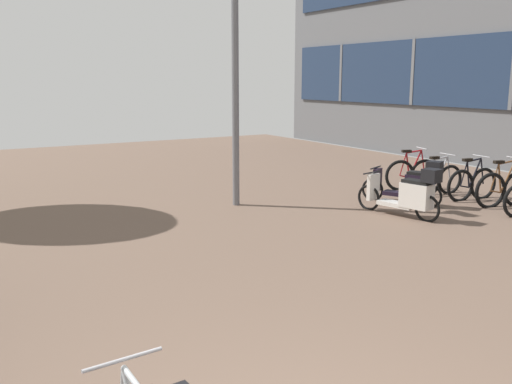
{
  "coord_description": "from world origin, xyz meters",
  "views": [
    {
      "loc": [
        -1.91,
        -2.33,
        2.55
      ],
      "look_at": [
        1.93,
        4.08,
        1.04
      ],
      "focal_mm": 39.49,
      "sensor_mm": 36.0,
      "label": 1
    }
  ],
  "objects_px": {
    "bicycle_rack_05": "(472,184)",
    "bicycle_rack_06": "(439,180)",
    "scooter_mid": "(408,194)",
    "lamp_post": "(235,58)",
    "bicycle_rack_07": "(412,174)",
    "scooter_near": "(412,184)",
    "bicycle_rack_04": "(504,189)"
  },
  "relations": [
    {
      "from": "bicycle_rack_05",
      "to": "bicycle_rack_04",
      "type": "bearing_deg",
      "value": -87.4
    },
    {
      "from": "bicycle_rack_05",
      "to": "lamp_post",
      "type": "xyz_separation_m",
      "value": [
        -4.58,
        2.14,
        2.6
      ]
    },
    {
      "from": "bicycle_rack_04",
      "to": "scooter_mid",
      "type": "relative_size",
      "value": 0.79
    },
    {
      "from": "scooter_mid",
      "to": "lamp_post",
      "type": "relative_size",
      "value": 0.34
    },
    {
      "from": "bicycle_rack_04",
      "to": "scooter_mid",
      "type": "xyz_separation_m",
      "value": [
        -2.38,
        0.32,
        0.09
      ]
    },
    {
      "from": "bicycle_rack_06",
      "to": "bicycle_rack_07",
      "type": "distance_m",
      "value": 0.75
    },
    {
      "from": "bicycle_rack_06",
      "to": "lamp_post",
      "type": "relative_size",
      "value": 0.25
    },
    {
      "from": "bicycle_rack_05",
      "to": "bicycle_rack_06",
      "type": "height_order",
      "value": "bicycle_rack_05"
    },
    {
      "from": "scooter_near",
      "to": "lamp_post",
      "type": "bearing_deg",
      "value": 149.39
    },
    {
      "from": "bicycle_rack_05",
      "to": "bicycle_rack_07",
      "type": "height_order",
      "value": "bicycle_rack_07"
    },
    {
      "from": "bicycle_rack_07",
      "to": "scooter_mid",
      "type": "bearing_deg",
      "value": -137.64
    },
    {
      "from": "bicycle_rack_05",
      "to": "scooter_near",
      "type": "xyz_separation_m",
      "value": [
        -1.47,
        0.3,
        0.09
      ]
    },
    {
      "from": "bicycle_rack_06",
      "to": "scooter_mid",
      "type": "bearing_deg",
      "value": -151.49
    },
    {
      "from": "bicycle_rack_04",
      "to": "bicycle_rack_06",
      "type": "relative_size",
      "value": 1.08
    },
    {
      "from": "bicycle_rack_05",
      "to": "bicycle_rack_06",
      "type": "bearing_deg",
      "value": 101.61
    },
    {
      "from": "bicycle_rack_04",
      "to": "scooter_near",
      "type": "distance_m",
      "value": 1.84
    },
    {
      "from": "bicycle_rack_06",
      "to": "scooter_near",
      "type": "height_order",
      "value": "scooter_near"
    },
    {
      "from": "bicycle_rack_07",
      "to": "lamp_post",
      "type": "xyz_separation_m",
      "value": [
        -4.36,
        0.63,
        2.59
      ]
    },
    {
      "from": "bicycle_rack_05",
      "to": "scooter_near",
      "type": "height_order",
      "value": "bicycle_rack_05"
    },
    {
      "from": "bicycle_rack_06",
      "to": "bicycle_rack_05",
      "type": "bearing_deg",
      "value": -78.39
    },
    {
      "from": "bicycle_rack_06",
      "to": "scooter_mid",
      "type": "xyz_separation_m",
      "value": [
        -2.19,
        -1.19,
        0.11
      ]
    },
    {
      "from": "bicycle_rack_06",
      "to": "lamp_post",
      "type": "distance_m",
      "value": 5.32
    },
    {
      "from": "scooter_near",
      "to": "lamp_post",
      "type": "height_order",
      "value": "lamp_post"
    },
    {
      "from": "bicycle_rack_07",
      "to": "lamp_post",
      "type": "height_order",
      "value": "lamp_post"
    },
    {
      "from": "scooter_mid",
      "to": "bicycle_rack_04",
      "type": "bearing_deg",
      "value": -7.56
    },
    {
      "from": "bicycle_rack_07",
      "to": "bicycle_rack_06",
      "type": "bearing_deg",
      "value": -85.48
    },
    {
      "from": "scooter_mid",
      "to": "lamp_post",
      "type": "xyz_separation_m",
      "value": [
        -2.24,
        2.57,
        2.49
      ]
    },
    {
      "from": "bicycle_rack_07",
      "to": "scooter_mid",
      "type": "height_order",
      "value": "bicycle_rack_07"
    },
    {
      "from": "scooter_mid",
      "to": "scooter_near",
      "type": "bearing_deg",
      "value": 40.25
    },
    {
      "from": "scooter_mid",
      "to": "lamp_post",
      "type": "height_order",
      "value": "lamp_post"
    },
    {
      "from": "bicycle_rack_05",
      "to": "lamp_post",
      "type": "bearing_deg",
      "value": 154.96
    },
    {
      "from": "bicycle_rack_05",
      "to": "bicycle_rack_07",
      "type": "distance_m",
      "value": 1.52
    }
  ]
}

